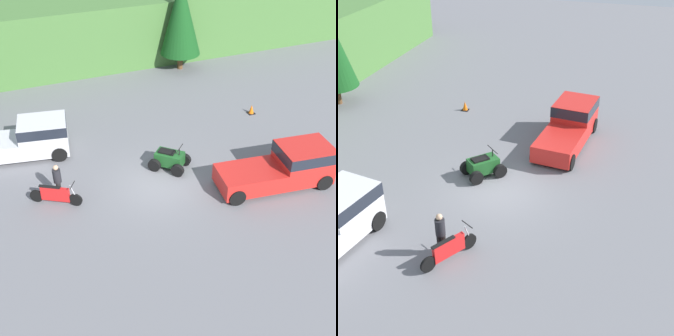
% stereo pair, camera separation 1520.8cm
% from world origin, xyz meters
% --- Properties ---
extents(ground_plane, '(80.00, 80.00, 0.00)m').
position_xyz_m(ground_plane, '(0.00, 0.00, 0.00)').
color(ground_plane, slate).
extents(hillside_backdrop, '(44.00, 6.00, 4.45)m').
position_xyz_m(hillside_backdrop, '(0.00, 16.00, 2.22)').
color(hillside_backdrop, '#477538').
rests_on(hillside_backdrop, ground_plane).
extents(tree_mid_left, '(2.76, 2.76, 6.26)m').
position_xyz_m(tree_mid_left, '(6.37, 12.24, 3.68)').
color(tree_mid_left, brown).
rests_on(tree_mid_left, ground_plane).
extents(pickup_truck_red, '(5.49, 2.64, 1.88)m').
position_xyz_m(pickup_truck_red, '(5.48, -2.11, 0.98)').
color(pickup_truck_red, red).
rests_on(pickup_truck_red, ground_plane).
extents(pickup_truck_second, '(5.51, 2.87, 1.88)m').
position_xyz_m(pickup_truck_second, '(-5.23, 4.87, 0.98)').
color(pickup_truck_second, silver).
rests_on(pickup_truck_second, ground_plane).
extents(dirt_bike, '(2.11, 1.37, 1.13)m').
position_xyz_m(dirt_bike, '(-4.71, 0.39, 0.47)').
color(dirt_bike, black).
rests_on(dirt_bike, ground_plane).
extents(quad_atv, '(2.17, 2.15, 1.24)m').
position_xyz_m(quad_atv, '(0.98, 1.07, 0.48)').
color(quad_atv, black).
rests_on(quad_atv, ground_plane).
extents(rider_person, '(0.44, 0.44, 1.74)m').
position_xyz_m(rider_person, '(-4.48, 0.78, 0.94)').
color(rider_person, black).
rests_on(rider_person, ground_plane).
extents(traffic_cone, '(0.42, 0.42, 0.55)m').
position_xyz_m(traffic_cone, '(7.60, 4.47, 0.25)').
color(traffic_cone, black).
rests_on(traffic_cone, ground_plane).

